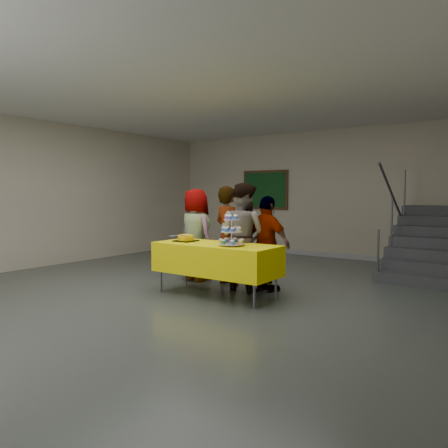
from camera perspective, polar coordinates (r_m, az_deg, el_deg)
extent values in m
plane|color=#4C514C|center=(6.59, -5.83, -9.23)|extent=(10.00, 10.00, 0.00)
cube|color=#B5AC91|center=(10.69, 12.22, 3.88)|extent=(8.00, 0.04, 3.00)
cube|color=#B5AC91|center=(9.55, -24.21, 3.61)|extent=(0.04, 10.00, 3.00)
cube|color=silver|center=(6.59, -6.03, 17.08)|extent=(8.00, 10.00, 0.04)
cube|color=#999999|center=(10.76, 12.06, -3.81)|extent=(7.90, 0.03, 0.12)
cylinder|color=#595960|center=(6.78, -8.25, -5.73)|extent=(0.04, 0.04, 0.73)
cylinder|color=#595960|center=(5.76, 3.98, -7.43)|extent=(0.04, 0.04, 0.73)
cylinder|color=#595960|center=(7.20, -5.04, -5.13)|extent=(0.04, 0.04, 0.73)
cylinder|color=#595960|center=(6.25, 6.79, -6.54)|extent=(0.04, 0.04, 0.73)
cube|color=#595960|center=(6.41, -1.04, -2.87)|extent=(1.80, 0.70, 0.02)
cube|color=#FFEB05|center=(6.43, -1.04, -4.55)|extent=(1.88, 0.78, 0.44)
cylinder|color=silver|center=(6.15, 1.00, -2.83)|extent=(0.18, 0.18, 0.01)
cylinder|color=silver|center=(6.13, 1.00, -0.92)|extent=(0.02, 0.02, 0.42)
cylinder|color=silver|center=(6.15, 1.00, -2.60)|extent=(0.38, 0.38, 0.01)
cylinder|color=silver|center=(6.13, 1.00, -1.02)|extent=(0.30, 0.30, 0.01)
cylinder|color=silver|center=(6.12, 1.01, 0.57)|extent=(0.22, 0.22, 0.01)
cube|color=black|center=(6.75, -5.00, -2.20)|extent=(0.30, 0.30, 0.02)
cylinder|color=#FFB800|center=(6.75, -5.00, -1.83)|extent=(0.25, 0.25, 0.07)
ellipsoid|color=#FFB800|center=(6.74, -5.00, -1.53)|extent=(0.25, 0.25, 0.05)
ellipsoid|color=white|center=(6.68, -4.91, -1.43)|extent=(0.08, 0.08, 0.02)
cube|color=silver|center=(6.66, -5.87, -1.46)|extent=(0.30, 0.16, 0.04)
imported|color=slate|center=(7.62, -3.71, -1.36)|extent=(0.88, 0.69, 1.59)
imported|color=#5D5C66|center=(7.20, 0.54, -1.52)|extent=(0.69, 0.57, 1.63)
imported|color=slate|center=(6.78, 2.48, -1.69)|extent=(0.89, 0.74, 1.67)
imported|color=slate|center=(6.73, 5.68, -2.60)|extent=(0.92, 0.54, 1.47)
cube|color=#424447|center=(7.84, 23.76, -6.75)|extent=(1.30, 0.30, 0.18)
cube|color=#424447|center=(8.11, 24.22, -5.76)|extent=(1.30, 0.30, 0.36)
cube|color=#424447|center=(8.39, 24.65, -4.84)|extent=(1.30, 0.30, 0.54)
cube|color=#424447|center=(8.67, 25.05, -3.98)|extent=(1.30, 0.30, 0.72)
cube|color=#424447|center=(8.95, 25.42, -3.17)|extent=(1.30, 0.30, 0.90)
cube|color=#424447|center=(9.23, 25.77, -2.40)|extent=(1.30, 0.30, 1.08)
cube|color=#424447|center=(9.52, 26.10, -1.69)|extent=(1.30, 0.30, 1.26)
cube|color=#424447|center=(9.81, 26.39, -1.54)|extent=(1.30, 0.30, 1.26)
cylinder|color=#595960|center=(7.88, 19.48, -3.94)|extent=(0.04, 0.04, 0.90)
cylinder|color=#595960|center=(8.59, 21.05, 0.29)|extent=(0.04, 0.04, 0.90)
cylinder|color=#595960|center=(9.45, 22.52, 3.84)|extent=(0.04, 0.04, 0.90)
cylinder|color=#595960|center=(8.62, 21.21, 3.29)|extent=(0.04, 1.85, 1.20)
cube|color=#472B16|center=(11.31, 5.42, 4.46)|extent=(1.30, 0.04, 1.00)
cube|color=#16451C|center=(11.29, 5.35, 4.46)|extent=(1.18, 0.02, 0.88)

